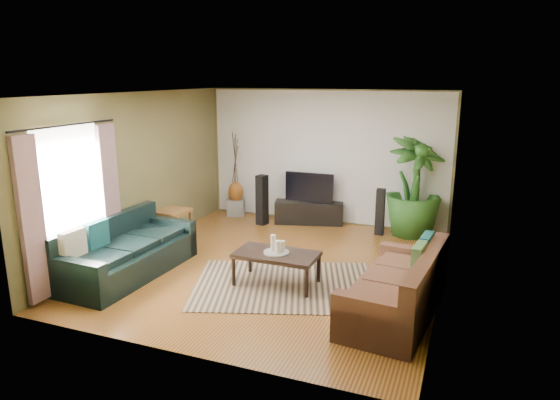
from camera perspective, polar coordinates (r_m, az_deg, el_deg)
The scene contains 28 objects.
floor at distance 8.01m, azimuth -0.52°, elevation -7.63°, with size 5.50×5.50×0.00m, color olive.
ceiling at distance 7.45m, azimuth -0.57°, elevation 12.05°, with size 5.50×5.50×0.00m, color white.
wall_back at distance 10.18m, azimuth 5.22°, elevation 4.89°, with size 5.00×5.00×0.00m, color brown.
wall_front at distance 5.25m, azimuth -11.77°, elevation -4.11°, with size 5.00×5.00×0.00m, color brown.
wall_left at distance 8.84m, azimuth -15.80°, elevation 3.02°, with size 5.50×5.50×0.00m, color brown.
wall_right at distance 7.10m, azimuth 18.54°, elevation 0.21°, with size 5.50×5.50×0.00m, color brown.
backwall_panel at distance 10.17m, azimuth 5.21°, elevation 4.88°, with size 4.90×4.90×0.00m, color white.
window_pane at distance 7.63m, azimuth -22.87°, elevation 1.13°, with size 1.80×1.80×0.00m, color white.
curtain_near at distance 7.15m, azimuth -26.52°, elevation -2.14°, with size 0.08×0.35×2.20m, color gray.
curtain_far at distance 8.19m, azimuth -18.86°, elevation 0.51°, with size 0.08×0.35×2.20m, color gray.
curtain_rod at distance 7.46m, azimuth -23.25°, elevation 7.85°, with size 0.03×0.03×1.90m, color black.
sofa_left at distance 7.93m, azimuth -17.03°, elevation -5.24°, with size 2.29×0.98×0.85m, color black.
sofa_right at distance 6.52m, azimuth 13.04°, elevation -9.22°, with size 2.06×0.93×0.85m, color brown.
area_rug at distance 7.34m, azimuth 0.50°, elevation -9.69°, with size 2.59×1.83×0.01m, color #9D7C5C.
coffee_table at distance 7.29m, azimuth -0.42°, elevation -7.83°, with size 1.19×0.65×0.48m, color black.
candle_tray at distance 7.20m, azimuth -0.42°, elevation -5.98°, with size 0.37×0.37×0.02m, color gray.
candle_tall at distance 7.21m, azimuth -0.78°, elevation -4.90°, with size 0.08×0.08×0.24m, color silver.
candle_mid at distance 7.12m, azimuth -0.24°, elevation -5.37°, with size 0.08×0.08×0.18m, color beige.
candle_short at distance 7.20m, azimuth 0.28°, elevation -5.28°, with size 0.08×0.08×0.15m, color beige.
tv_stand at distance 10.26m, azimuth 3.32°, elevation -1.41°, with size 1.38×0.41×0.46m, color black.
television at distance 10.13m, azimuth 3.37°, elevation 1.47°, with size 1.01×0.06×0.60m, color black.
speaker_left at distance 10.10m, azimuth -2.07°, elevation 0.00°, with size 0.18×0.20×1.02m, color black.
speaker_right at distance 9.66m, azimuth 11.37°, elevation -1.33°, with size 0.16×0.18×0.89m, color black.
potted_plant at distance 9.66m, azimuth 15.02°, elevation 1.52°, with size 1.06×1.06×1.89m, color #25541C.
plant_pot at distance 9.86m, azimuth 14.73°, elevation -3.07°, with size 0.35×0.35×0.27m, color black.
pedestal at distance 10.88m, azimuth -5.04°, elevation -0.84°, with size 0.35×0.35×0.35m, color gray.
vase at distance 10.79m, azimuth -5.08°, elevation 0.89°, with size 0.32×0.32×0.45m, color brown.
side_table at distance 9.39m, azimuth -12.08°, elevation -2.80°, with size 0.54×0.54×0.58m, color brown.
Camera 1 is at (2.76, -6.91, 2.96)m, focal length 32.00 mm.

